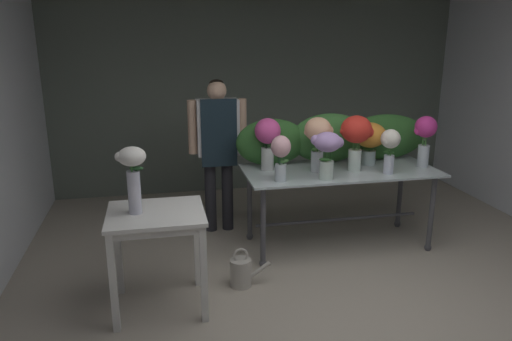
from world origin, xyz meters
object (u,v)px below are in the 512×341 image
vase_blush_ranunculus (281,154)px  florist (218,140)px  vase_lilac_anemones (327,149)px  vase_ivory_snapdragons (390,146)px  vase_sunset_lilies (370,138)px  vase_scarlet_tulips (356,135)px  watering_can (241,272)px  side_table_white (156,225)px  vase_peach_carnations (318,136)px  vase_fuchsia_freesia (268,137)px  vase_magenta_stock (425,135)px  vase_white_roses_tall (133,172)px  display_table_glass (339,182)px

vase_blush_ranunculus → florist: bearing=116.7°
vase_lilac_anemones → vase_blush_ranunculus: (-0.42, 0.03, -0.03)m
vase_ivory_snapdragons → vase_sunset_lilies: 0.34m
vase_scarlet_tulips → watering_can: bearing=-155.5°
side_table_white → vase_peach_carnations: size_ratio=1.51×
vase_fuchsia_freesia → vase_sunset_lilies: size_ratio=1.18×
vase_magenta_stock → vase_sunset_lilies: bearing=159.1°
vase_sunset_lilies → vase_lilac_anemones: bearing=-146.2°
vase_lilac_anemones → vase_blush_ranunculus: bearing=176.4°
florist → vase_fuchsia_freesia: (0.41, -0.49, 0.11)m
florist → vase_white_roses_tall: 1.65m
vase_peach_carnations → vase_blush_ranunculus: bearing=-150.7°
vase_fuchsia_freesia → vase_scarlet_tulips: bearing=-14.0°
florist → vase_ivory_snapdragons: size_ratio=3.83×
vase_lilac_anemones → vase_sunset_lilies: bearing=33.8°
vase_blush_ranunculus → vase_magenta_stock: (1.49, 0.18, 0.07)m
vase_scarlet_tulips → vase_white_roses_tall: 2.16m
vase_lilac_anemones → vase_scarlet_tulips: 0.42m
display_table_glass → vase_scarlet_tulips: (0.12, -0.07, 0.48)m
display_table_glass → vase_blush_ranunculus: (-0.66, -0.25, 0.37)m
vase_ivory_snapdragons → vase_magenta_stock: 0.47m
florist → vase_white_roses_tall: size_ratio=3.23×
watering_can → vase_magenta_stock: bearing=15.9°
side_table_white → vase_ivory_snapdragons: bearing=15.1°
vase_magenta_stock → vase_sunset_lilies: (-0.49, 0.19, -0.04)m
display_table_glass → watering_can: (-1.09, -0.62, -0.54)m
vase_blush_ranunculus → vase_scarlet_tulips: size_ratio=0.78×
vase_ivory_snapdragons → vase_magenta_stock: vase_magenta_stock is taller
florist → vase_ivory_snapdragons: florist is taller
side_table_white → watering_can: 0.89m
vase_magenta_stock → vase_scarlet_tulips: (-0.71, 0.00, 0.04)m
vase_peach_carnations → vase_blush_ranunculus: vase_peach_carnations is taller
side_table_white → vase_lilac_anemones: vase_lilac_anemones is taller
vase_lilac_anemones → vase_blush_ranunculus: 0.42m
vase_fuchsia_freesia → watering_can: (-0.40, -0.75, -0.98)m
florist → vase_lilac_anemones: bearing=-46.4°
vase_peach_carnations → vase_ivory_snapdragons: 0.67m
side_table_white → florist: bearing=65.4°
vase_blush_ranunculus → vase_sunset_lilies: size_ratio=0.97×
vase_ivory_snapdragons → vase_sunset_lilies: bearing=97.8°
side_table_white → vase_peach_carnations: bearing=27.4°
side_table_white → vase_white_roses_tall: 0.44m
display_table_glass → vase_fuchsia_freesia: 0.83m
vase_blush_ranunculus → vase_white_roses_tall: (-1.24, -0.55, 0.06)m
vase_magenta_stock → vase_scarlet_tulips: bearing=179.7°
vase_lilac_anemones → vase_sunset_lilies: 0.70m
vase_ivory_snapdragons → vase_magenta_stock: (0.44, 0.15, 0.05)m
display_table_glass → vase_sunset_lilies: size_ratio=4.39×
display_table_glass → vase_blush_ranunculus: size_ratio=4.51×
vase_fuchsia_freesia → vase_magenta_stock: bearing=-7.7°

